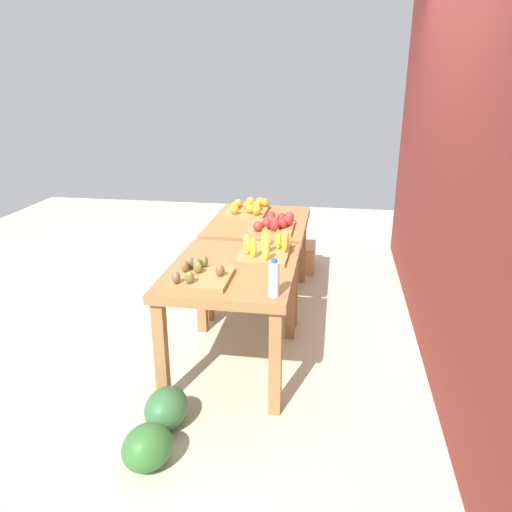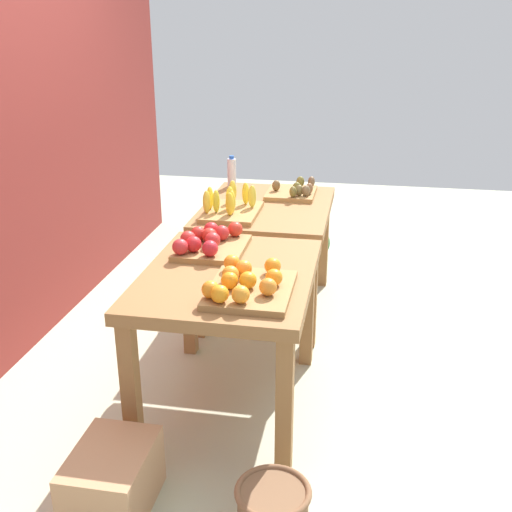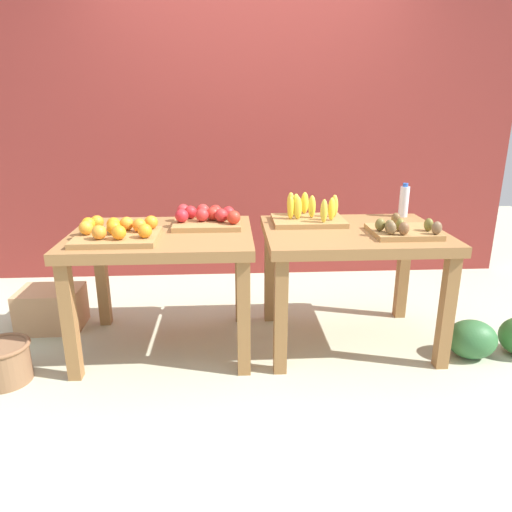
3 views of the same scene
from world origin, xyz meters
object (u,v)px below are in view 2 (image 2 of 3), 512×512
orange_bin (247,284)px  banana_crate (231,207)px  apple_bin (209,242)px  display_table_right (267,221)px  cardboard_produce_box (113,480)px  display_table_left (229,292)px  kiwi_bin (294,191)px  wicker_basket (273,511)px  watermelon_pile (314,251)px  water_bottle (232,172)px

orange_bin → banana_crate: 1.15m
apple_bin → display_table_right: bearing=-10.5°
apple_bin → cardboard_produce_box: bearing=172.4°
orange_bin → cardboard_produce_box: size_ratio=1.11×
display_table_left → banana_crate: banana_crate is taller
banana_crate → cardboard_produce_box: 1.80m
kiwi_bin → wicker_basket: kiwi_bin is taller
display_table_right → orange_bin: bearing=-174.3°
apple_bin → wicker_basket: 1.37m
kiwi_bin → cardboard_produce_box: kiwi_bin is taller
display_table_right → wicker_basket: display_table_right is taller
orange_bin → watermelon_pile: 2.28m
display_table_left → apple_bin: apple_bin is taller
wicker_basket → banana_crate: bearing=17.3°
watermelon_pile → orange_bin: bearing=177.1°
watermelon_pile → cardboard_produce_box: size_ratio=1.64×
apple_bin → water_bottle: water_bottle is taller
wicker_basket → display_table_right: bearing=10.2°
orange_bin → apple_bin: apple_bin is taller
display_table_left → water_bottle: 1.58m
watermelon_pile → apple_bin: bearing=166.7°
water_bottle → watermelon_pile: 1.00m
kiwi_bin → cardboard_produce_box: (-2.17, 0.44, -0.62)m
display_table_right → orange_bin: size_ratio=2.34×
kiwi_bin → watermelon_pile: kiwi_bin is taller
banana_crate → apple_bin: bearing=-177.7°
apple_bin → kiwi_bin: apple_bin is taller
display_table_right → banana_crate: size_ratio=2.36×
display_table_left → wicker_basket: size_ratio=3.57×
display_table_left → kiwi_bin: 1.38m
orange_bin → water_bottle: size_ratio=2.03×
banana_crate → wicker_basket: size_ratio=1.51×
wicker_basket → orange_bin: bearing=19.6°
orange_bin → water_bottle: (1.75, 0.45, 0.06)m
banana_crate → water_bottle: size_ratio=2.01×
kiwi_bin → apple_bin: bearing=164.9°
watermelon_pile → cardboard_produce_box: 2.81m
display_table_left → orange_bin: size_ratio=2.34×
display_table_left → banana_crate: size_ratio=2.36×
display_table_right → wicker_basket: 2.04m
banana_crate → water_bottle: bearing=11.8°
apple_bin → cardboard_produce_box: apple_bin is taller
kiwi_bin → cardboard_produce_box: size_ratio=0.90×
display_table_left → display_table_right: same height
orange_bin → display_table_right: bearing=5.7°
display_table_right → kiwi_bin: size_ratio=2.89×
water_bottle → cardboard_produce_box: 2.43m
water_bottle → watermelon_pile: (0.43, -0.56, -0.71)m
watermelon_pile → banana_crate: bearing=158.4°
display_table_left → water_bottle: bearing=11.8°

